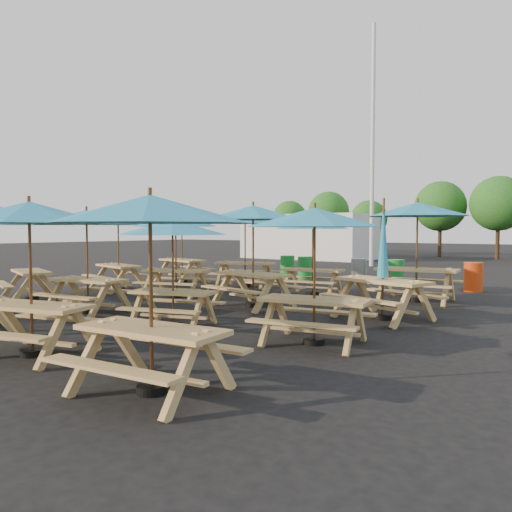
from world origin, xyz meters
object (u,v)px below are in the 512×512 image
Objects in this scene: picnic_unit_6 at (176,224)px; picnic_unit_12 at (150,218)px; picnic_unit_14 at (383,270)px; waste_bin_3 at (396,273)px; picnic_unit_2 at (118,223)px; picnic_unit_3 at (182,222)px; picnic_unit_10 at (253,217)px; picnic_unit_5 at (87,222)px; waste_bin_2 at (359,271)px; picnic_unit_11 at (313,227)px; picnic_unit_9 at (173,232)px; waste_bin_0 at (287,267)px; picnic_unit_1 at (30,223)px; picnic_unit_7 at (245,222)px; picnic_unit_8 at (29,220)px; picnic_unit_13 at (315,224)px; waste_bin_4 at (473,277)px; picnic_unit_15 at (417,214)px; waste_bin_1 at (305,268)px.

picnic_unit_12 is (5.53, -5.81, -0.02)m from picnic_unit_6.
waste_bin_3 is at bearing 124.87° from picnic_unit_14.
picnic_unit_2 is 1.01× the size of picnic_unit_3.
picnic_unit_10 is at bearing -159.43° from picnic_unit_14.
picnic_unit_3 reaches higher than picnic_unit_5.
picnic_unit_11 is at bearing -87.53° from waste_bin_2.
picnic_unit_9 is 2.99× the size of waste_bin_0.
picnic_unit_10 is at bearing -18.80° from picnic_unit_3.
picnic_unit_2 is 4.11m from picnic_unit_5.
picnic_unit_1 is 6.25m from picnic_unit_7.
picnic_unit_14 is at bearing 14.93° from picnic_unit_10.
picnic_unit_7 is at bearing 97.59° from picnic_unit_9.
picnic_unit_14 is (5.82, 0.11, -0.96)m from picnic_unit_6.
picnic_unit_8 is (5.34, -5.75, -0.06)m from picnic_unit_2.
picnic_unit_13 is 3.00× the size of waste_bin_3.
waste_bin_0 is at bearing 152.16° from picnic_unit_14.
picnic_unit_7 is 1.07× the size of picnic_unit_8.
picnic_unit_10 is at bearing 76.44° from picnic_unit_8.
picnic_unit_2 is 10.70m from waste_bin_4.
picnic_unit_5 is at bearing -52.61° from picnic_unit_3.
picnic_unit_2 is 9.92m from picnic_unit_12.
picnic_unit_3 is 1.13× the size of picnic_unit_12.
picnic_unit_5 is at bearing 162.33° from picnic_unit_9.
picnic_unit_12 reaches higher than picnic_unit_11.
picnic_unit_3 reaches higher than waste_bin_2.
picnic_unit_8 reaches higher than waste_bin_4.
picnic_unit_13 is 5.68m from picnic_unit_15.
picnic_unit_3 is (-0.19, 2.86, 0.06)m from picnic_unit_2.
picnic_unit_1 is 3.39× the size of waste_bin_0.
waste_bin_4 is at bearing 27.36° from picnic_unit_6.
picnic_unit_15 is at bearing 11.32° from picnic_unit_6.
picnic_unit_6 is 2.70m from picnic_unit_10.
waste_bin_1 is (-2.23, 3.34, -1.47)m from picnic_unit_11.
picnic_unit_12 is 2.86× the size of waste_bin_0.
picnic_unit_3 is 4.32m from waste_bin_0.
picnic_unit_1 is 1.19× the size of picnic_unit_14.
picnic_unit_1 is 3.39× the size of waste_bin_3.
picnic_unit_2 is at bearing 150.77° from picnic_unit_13.
waste_bin_2 is (-3.22, 8.66, -1.49)m from picnic_unit_13.
picnic_unit_1 reaches higher than picnic_unit_13.
picnic_unit_14 is 2.86× the size of waste_bin_0.
picnic_unit_15 is at bearing -28.11° from waste_bin_0.
waste_bin_1 is at bearing 64.03° from picnic_unit_7.
picnic_unit_5 is 9.91m from waste_bin_3.
picnic_unit_15 is 4.57m from waste_bin_2.
picnic_unit_2 is 8.35m from picnic_unit_14.
picnic_unit_2 reaches higher than waste_bin_0.
picnic_unit_3 is 3.24× the size of waste_bin_1.
picnic_unit_5 reaches higher than picnic_unit_11.
picnic_unit_1 is at bearing -104.21° from waste_bin_0.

